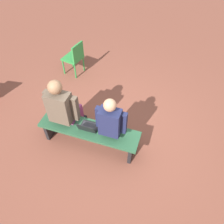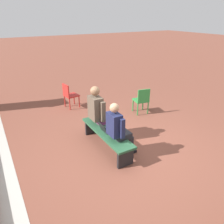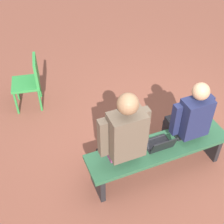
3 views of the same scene
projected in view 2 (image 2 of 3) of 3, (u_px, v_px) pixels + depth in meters
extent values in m
plane|color=brown|center=(127.00, 149.00, 5.18)|extent=(60.00, 60.00, 0.00)
cube|color=#B7B2A8|center=(6.00, 180.00, 4.22)|extent=(7.46, 0.40, 0.01)
cube|color=#285638|center=(107.00, 132.00, 5.07)|extent=(1.80, 0.44, 0.05)
cube|color=black|center=(125.00, 158.00, 4.54)|extent=(0.06, 0.37, 0.40)
cube|color=black|center=(92.00, 127.00, 5.79)|extent=(0.06, 0.37, 0.40)
cube|color=#232328|center=(122.00, 135.00, 4.79)|extent=(0.31, 0.36, 0.13)
cube|color=#232328|center=(130.00, 145.00, 4.93)|extent=(0.10, 0.11, 0.45)
cube|color=black|center=(132.00, 152.00, 5.03)|extent=(0.10, 0.22, 0.06)
cube|color=#232328|center=(126.00, 142.00, 5.05)|extent=(0.10, 0.11, 0.45)
cube|color=black|center=(128.00, 148.00, 5.16)|extent=(0.10, 0.22, 0.06)
cube|color=#1E2347|center=(114.00, 124.00, 4.57)|extent=(0.34, 0.22, 0.50)
cube|color=#195133|center=(119.00, 125.00, 4.64)|extent=(0.04, 0.01, 0.30)
cube|color=#1E2347|center=(122.00, 129.00, 4.44)|extent=(0.08, 0.09, 0.43)
cube|color=#1E2347|center=(112.00, 121.00, 4.78)|extent=(0.08, 0.09, 0.43)
sphere|color=tan|center=(114.00, 108.00, 4.42)|extent=(0.20, 0.20, 0.20)
cube|color=#7F2D5B|center=(104.00, 119.00, 5.49)|extent=(0.35, 0.41, 0.14)
cube|color=#7F2D5B|center=(113.00, 129.00, 5.63)|extent=(0.11, 0.12, 0.45)
cube|color=black|center=(115.00, 135.00, 5.73)|extent=(0.11, 0.25, 0.07)
cube|color=#7F2D5B|center=(109.00, 126.00, 5.77)|extent=(0.11, 0.12, 0.45)
cube|color=black|center=(111.00, 132.00, 5.88)|extent=(0.11, 0.25, 0.07)
cube|color=brown|center=(96.00, 108.00, 5.24)|extent=(0.39, 0.25, 0.57)
cube|color=brown|center=(103.00, 112.00, 5.08)|extent=(0.09, 0.10, 0.49)
cube|color=brown|center=(94.00, 105.00, 5.47)|extent=(0.09, 0.10, 0.49)
sphere|color=#8C6647|center=(95.00, 91.00, 5.06)|extent=(0.23, 0.23, 0.23)
cube|color=black|center=(108.00, 130.00, 5.08)|extent=(0.32, 0.22, 0.02)
cube|color=#2D2D33|center=(108.00, 130.00, 5.08)|extent=(0.29, 0.15, 0.00)
cube|color=black|center=(103.00, 128.00, 4.97)|extent=(0.32, 0.07, 0.19)
cube|color=#33519E|center=(103.00, 128.00, 4.97)|extent=(0.28, 0.06, 0.17)
cube|color=#2D893D|center=(141.00, 100.00, 6.95)|extent=(0.49, 0.49, 0.04)
cube|color=#2D893D|center=(144.00, 96.00, 6.70)|extent=(0.12, 0.40, 0.40)
cylinder|color=#2D893D|center=(143.00, 104.00, 7.25)|extent=(0.04, 0.04, 0.40)
cylinder|color=#2D893D|center=(133.00, 105.00, 7.14)|extent=(0.04, 0.04, 0.40)
cylinder|color=#2D893D|center=(148.00, 108.00, 6.94)|extent=(0.04, 0.04, 0.40)
cylinder|color=#2D893D|center=(138.00, 109.00, 6.83)|extent=(0.04, 0.04, 0.40)
cube|color=red|center=(71.00, 95.00, 7.36)|extent=(0.47, 0.47, 0.04)
cube|color=red|center=(66.00, 90.00, 7.17)|extent=(0.40, 0.09, 0.40)
cylinder|color=red|center=(79.00, 102.00, 7.43)|extent=(0.04, 0.04, 0.40)
cylinder|color=red|center=(74.00, 99.00, 7.69)|extent=(0.04, 0.04, 0.40)
cylinder|color=red|center=(70.00, 104.00, 7.22)|extent=(0.04, 0.04, 0.40)
cylinder|color=red|center=(65.00, 101.00, 7.48)|extent=(0.04, 0.04, 0.40)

